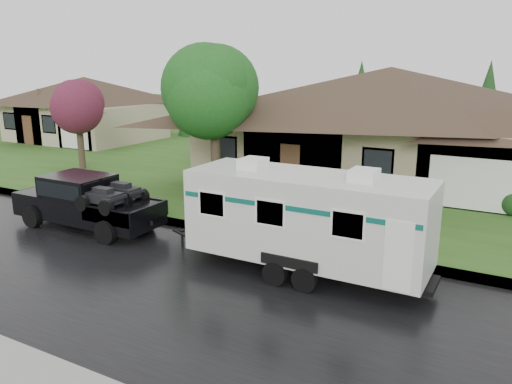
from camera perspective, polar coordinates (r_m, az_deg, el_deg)
ground at (r=15.80m, az=-5.98°, el=-7.46°), size 140.00×140.00×0.00m
road at (r=14.34m, az=-10.58°, el=-9.96°), size 140.00×8.00×0.01m
curb at (r=17.55m, az=-1.81°, el=-4.87°), size 140.00×0.50×0.15m
lawn at (r=28.88m, az=11.13°, el=2.54°), size 140.00×26.00×0.15m
house_main at (r=26.67m, az=15.47°, el=8.98°), size 19.44×10.80×6.90m
house_far at (r=41.21m, az=-18.84°, el=9.59°), size 10.80×8.64×5.80m
tree_left_green at (r=21.91m, az=-4.77°, el=11.31°), size 3.97×3.97×6.57m
tree_red at (r=29.49m, az=-19.72°, el=9.10°), size 2.99×2.99×4.94m
shrub_row at (r=22.86m, az=11.58°, el=0.91°), size 13.60×1.00×1.00m
pickup_truck at (r=19.31m, az=-18.98°, el=-0.87°), size 5.82×2.21×1.94m
travel_trailer at (r=14.09m, az=5.89°, el=-2.82°), size 7.18×2.52×3.22m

